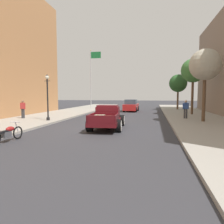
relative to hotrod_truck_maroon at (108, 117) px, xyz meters
The scene contains 13 objects.
ground_plane 1.05m from the hotrod_truck_maroon, 99.62° to the right, with size 140.00×140.00×0.00m, color #333338.
sidewalk_left 7.44m from the hotrod_truck_maroon, behind, with size 5.50×64.00×0.15m, color #9E998E.
sidewalk_right 7.20m from the hotrod_truck_maroon, ahead, with size 5.50×64.00×0.15m, color #9E998E.
hotrod_truck_maroon is the anchor object (origin of this frame).
motorcycle_parked 6.48m from the hotrod_truck_maroon, 126.31° to the right, with size 0.62×2.12×0.93m.
car_background_red 14.59m from the hotrod_truck_maroon, 89.51° to the left, with size 1.97×4.35×1.65m.
pedestrian_sidewalk_left 9.07m from the hotrod_truck_maroon, 161.09° to the left, with size 0.53×0.22×1.65m.
pedestrian_sidewalk_right 8.30m from the hotrod_truck_maroon, 43.64° to the left, with size 0.53×0.22×1.65m.
street_lamp_near 6.16m from the hotrod_truck_maroon, 160.20° to the left, with size 0.50×0.32×3.85m.
flagpole 19.70m from the hotrod_truck_maroon, 109.80° to the left, with size 1.74×0.16×9.16m.
street_tree_nearest 8.93m from the hotrod_truck_maroon, 28.19° to the left, with size 2.47×2.47×5.76m.
street_tree_second 13.06m from the hotrod_truck_maroon, 53.91° to the left, with size 2.58×2.58×6.06m.
street_tree_third 19.27m from the hotrod_truck_maroon, 69.50° to the left, with size 2.58×2.58×5.11m.
Camera 1 is at (3.18, -13.18, 2.30)m, focal length 33.09 mm.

